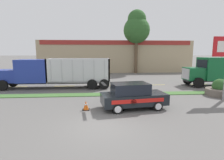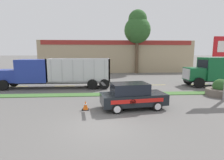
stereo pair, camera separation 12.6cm
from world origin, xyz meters
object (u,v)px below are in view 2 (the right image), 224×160
at_px(traffic_cone, 85,105).
at_px(stone_planter, 220,90).
at_px(dump_truck_lead, 44,73).
at_px(rally_car, 132,96).

bearing_deg(traffic_cone, stone_planter, 15.05).
height_order(dump_truck_lead, stone_planter, dump_truck_lead).
height_order(dump_truck_lead, traffic_cone, dump_truck_lead).
height_order(rally_car, traffic_cone, rally_car).
bearing_deg(rally_car, traffic_cone, -177.64).
height_order(stone_planter, traffic_cone, stone_planter).
relative_size(rally_car, traffic_cone, 7.35).
bearing_deg(traffic_cone, rally_car, 2.36).
xyz_separation_m(stone_planter, traffic_cone, (-11.70, -3.15, -0.23)).
xyz_separation_m(dump_truck_lead, rally_car, (8.29, -7.77, -0.72)).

